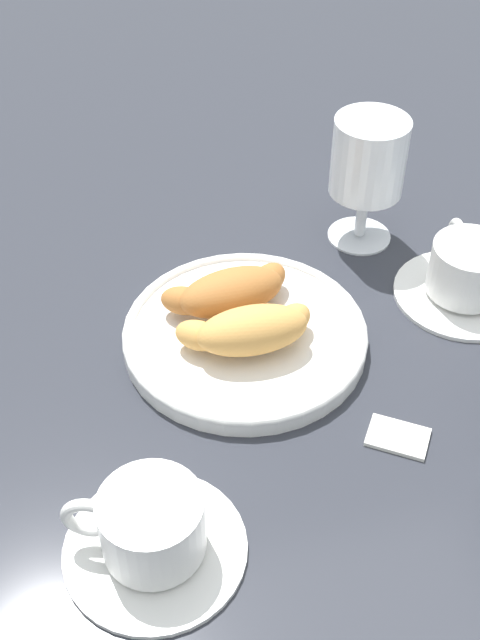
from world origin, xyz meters
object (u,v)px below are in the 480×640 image
pastry_plate (240,335)px  croissant_small (230,291)px  coffee_cup_far (466,275)px  juice_glass_left (368,164)px  sugar_packet (398,436)px  coffee_cup_near (151,531)px  croissant_large (248,330)px

pastry_plate → croissant_small: bearing=93.4°
coffee_cup_far → juice_glass_left: (-0.07, 0.12, 0.07)m
pastry_plate → croissant_small: size_ratio=1.67×
croissant_small → sugar_packet: 0.20m
croissant_small → sugar_packet: bearing=-59.0°
croissant_small → coffee_cup_near: (-0.11, -0.23, -0.01)m
pastry_plate → coffee_cup_near: size_ratio=1.67×
croissant_small → coffee_cup_near: 0.25m
sugar_packet → coffee_cup_near: bearing=-131.8°
croissant_large → croissant_small: bearing=93.4°
coffee_cup_far → juice_glass_left: 0.15m
croissant_small → croissant_large: bearing=-86.6°
coffee_cup_near → coffee_cup_far: same height
coffee_cup_far → juice_glass_left: bearing=120.2°
juice_glass_left → coffee_cup_far: bearing=-59.8°
croissant_large → coffee_cup_far: size_ratio=1.01×
sugar_packet → coffee_cup_far: bearing=83.7°
croissant_large → pastry_plate: bearing=93.3°
croissant_large → coffee_cup_near: (-0.11, -0.17, -0.01)m
juice_glass_left → sugar_packet: juice_glass_left is taller
pastry_plate → juice_glass_left: bearing=38.4°
juice_glass_left → croissant_large: bearing=-136.5°
coffee_cup_far → croissant_large: bearing=-170.2°
coffee_cup_near → sugar_packet: coffee_cup_near is taller
pastry_plate → croissant_large: bearing=-86.7°
croissant_large → coffee_cup_far: 0.23m
croissant_large → croissant_small: same height
pastry_plate → sugar_packet: (0.10, -0.14, -0.01)m
pastry_plate → coffee_cup_far: coffee_cup_far is taller
coffee_cup_near → sugar_packet: 0.22m
pastry_plate → coffee_cup_far: (0.23, 0.02, 0.02)m
pastry_plate → coffee_cup_far: size_ratio=1.67×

